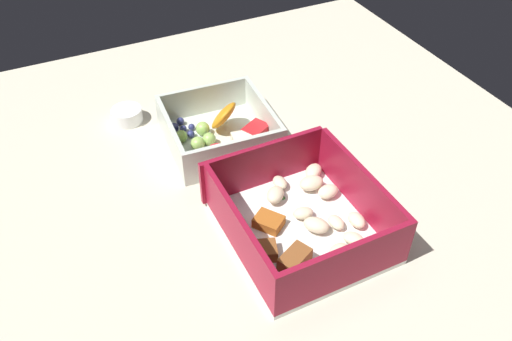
# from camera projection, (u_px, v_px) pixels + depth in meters

# --- Properties ---
(table_surface) EXTENTS (0.80, 0.80, 0.02)m
(table_surface) POSITION_uv_depth(u_px,v_px,m) (256.00, 183.00, 0.66)
(table_surface) COLOR beige
(table_surface) RESTS_ON ground
(pasta_container) EXTENTS (0.18, 0.16, 0.06)m
(pasta_container) POSITION_uv_depth(u_px,v_px,m) (302.00, 218.00, 0.58)
(pasta_container) COLOR white
(pasta_container) RESTS_ON table_surface
(fruit_bowl) EXTENTS (0.14, 0.14, 0.05)m
(fruit_bowl) POSITION_uv_depth(u_px,v_px,m) (221.00, 132.00, 0.70)
(fruit_bowl) COLOR silver
(fruit_bowl) RESTS_ON table_surface
(paper_cup_liner) EXTENTS (0.04, 0.04, 0.02)m
(paper_cup_liner) POSITION_uv_depth(u_px,v_px,m) (127.00, 115.00, 0.74)
(paper_cup_liner) COLOR white
(paper_cup_liner) RESTS_ON table_surface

